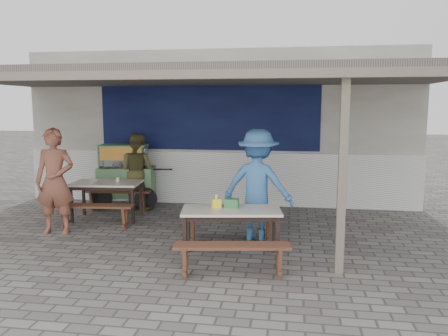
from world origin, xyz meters
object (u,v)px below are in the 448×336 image
bench_right_wall (231,223)px  donation_box (232,203)px  patron_right_table (258,185)px  tissue_box (216,203)px  bench_left_street (95,211)px  patron_wall_side (137,171)px  patron_street_side (55,181)px  condiment_jar (118,180)px  table_left (107,186)px  vendor_cart (126,173)px  table_right (231,214)px  bench_left_wall (118,195)px  condiment_bowl (93,181)px  bench_right_street (232,252)px

bench_right_wall → donation_box: 0.79m
patron_right_table → tissue_box: size_ratio=14.32×
bench_left_street → patron_wall_side: (0.22, 1.66, 0.50)m
donation_box → patron_street_side: bearing=167.1°
tissue_box → condiment_jar: bearing=140.8°
table_left → vendor_cart: (-0.03, 1.10, 0.09)m
bench_left_street → table_right: bearing=-29.0°
patron_right_table → vendor_cart: bearing=-21.9°
bench_left_wall → table_right: size_ratio=0.95×
bench_right_wall → condiment_bowl: size_ratio=8.27×
bench_left_wall → bench_right_street: 4.39m
patron_right_table → tissue_box: bearing=70.2°
bench_right_street → tissue_box: size_ratio=11.97×
table_left → donation_box: (2.74, -1.80, 0.15)m
donation_box → bench_left_street: bearing=157.7°
patron_street_side → patron_right_table: size_ratio=1.00×
table_left → bench_right_wall: size_ratio=0.89×
patron_right_table → condiment_jar: patron_right_table is taller
bench_right_street → patron_right_table: (0.20, 1.72, 0.59)m
bench_left_street → patron_street_side: size_ratio=0.77×
bench_right_wall → vendor_cart: (-2.67, 2.28, 0.42)m
patron_right_table → table_right: bearing=83.8°
bench_left_street → donation_box: (2.68, -1.10, 0.48)m
tissue_box → bench_right_street: bearing=-66.5°
bench_left_street → patron_street_side: (-0.54, -0.36, 0.60)m
tissue_box → vendor_cart: bearing=131.3°
table_left → donation_box: donation_box is taller
donation_box → condiment_bowl: 3.45m
bench_left_street → condiment_jar: (0.13, 0.79, 0.45)m
bench_right_wall → patron_wall_side: patron_wall_side is taller
bench_right_wall → condiment_bowl: (-2.88, 1.11, 0.43)m
patron_wall_side → bench_right_street: bearing=141.0°
patron_street_side → donation_box: bearing=-20.7°
bench_left_street → bench_left_wall: size_ratio=1.00×
patron_wall_side → bench_left_wall: bearing=53.7°
bench_left_wall → donation_box: size_ratio=7.07×
condiment_jar → condiment_bowl: size_ratio=0.42×
vendor_cart → condiment_jar: size_ratio=21.61×
tissue_box → condiment_jar: size_ratio=1.64×
table_left → condiment_jar: bearing=21.4°
bench_left_wall → vendor_cart: 0.59m
patron_street_side → patron_right_table: patron_street_side is taller
patron_right_table → bench_left_wall: bearing=-16.0°
condiment_bowl → patron_wall_side: bearing=63.4°
patron_wall_side → tissue_box: bearing=144.0°
bench_left_wall → donation_box: bearing=-46.8°
patron_street_side → table_left: bearing=57.8°
table_right → patron_right_table: patron_right_table is taller
table_left → condiment_bowl: condiment_bowl is taller
table_left → bench_left_wall: 0.77m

